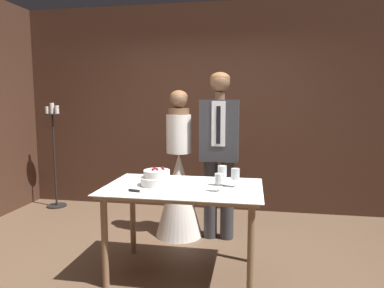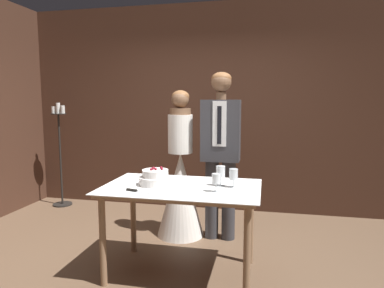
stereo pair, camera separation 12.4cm
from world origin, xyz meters
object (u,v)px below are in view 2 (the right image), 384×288
Objects in this scene: cake_knife at (140,191)px; groom at (221,146)px; wine_glass_middle at (221,173)px; candle_stand at (60,155)px; cake_table at (182,197)px; bride at (180,184)px; tiered_cake at (155,178)px; wine_glass_near at (234,175)px; wine_glass_far at (216,179)px.

groom is at bearing 78.26° from cake_knife.
wine_glass_middle is 0.12× the size of candle_stand.
wine_glass_middle is at bearing 41.98° from cake_knife.
cake_table is at bearing -166.15° from wine_glass_middle.
cake_table is at bearing -75.35° from bride.
groom is 2.61m from candle_stand.
tiered_cake is 1.76× the size of wine_glass_near.
candle_stand is at bearing 144.08° from cake_table.
groom reaches higher than cake_table.
candle_stand reaches higher than wine_glass_far.
wine_glass_far is at bearing -61.15° from bride.
wine_glass_near is at bearing -75.13° from groom.
tiered_cake is 0.19× the size of candle_stand.
wine_glass_near is 1.12m from bride.
cake_knife is at bearing -166.77° from wine_glass_far.
groom is (0.23, 0.88, 0.35)m from cake_table.
wine_glass_near is at bearing 35.99° from cake_knife.
wine_glass_far is at bearing -84.65° from groom.
bride reaches higher than cake_knife.
bride is at bearing 89.26° from tiered_cake.
wine_glass_middle is at bearing 7.88° from tiered_cake.
cake_table is 0.50m from wine_glass_near.
tiered_cake is 0.17× the size of bride.
candle_stand is (-2.59, 1.55, -0.16)m from wine_glass_middle.
wine_glass_far is at bearing -12.81° from tiered_cake.
wine_glass_middle is at bearing 87.38° from wine_glass_far.
cake_table is 4.74× the size of tiered_cake.
wine_glass_near is at bearing -30.31° from candle_stand.
bride is (0.05, 1.15, -0.20)m from cake_knife.
tiered_cake is at bearing 93.49° from cake_knife.
groom is at bearing 104.87° from wine_glass_near.
groom is (0.46, -0.00, 0.45)m from bride.
cake_knife is 0.72m from wine_glass_middle.
wine_glass_near is 0.11× the size of candle_stand.
wine_glass_middle is at bearing -54.75° from bride.
wine_glass_far is at bearing 25.58° from cake_knife.
cake_table is 0.90× the size of candle_stand.
tiered_cake is (-0.24, 0.00, 0.16)m from cake_table.
candle_stand reaches higher than wine_glass_middle.
bride is 2.16m from candle_stand.
tiered_cake is at bearing 179.37° from cake_table.
cake_table is 3.24× the size of cake_knife.
candle_stand reaches higher than tiered_cake.
tiered_cake is 0.91m from bride.
tiered_cake is at bearing 167.19° from wine_glass_far.
cake_table is at bearing 55.82° from cake_knife.
wine_glass_far is (-0.13, -0.18, -0.01)m from wine_glass_near.
wine_glass_near is 0.22m from wine_glass_far.
candle_stand is at bearing 148.36° from cake_knife.
candle_stand is (-2.01, 1.63, -0.11)m from tiered_cake.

